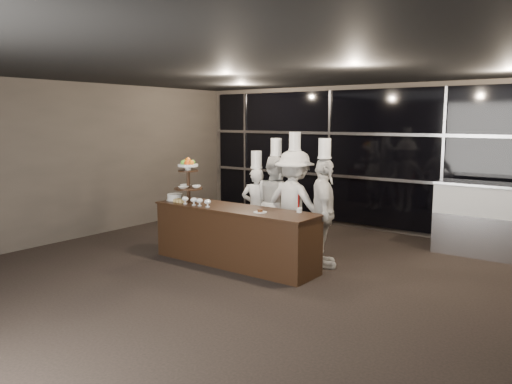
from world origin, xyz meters
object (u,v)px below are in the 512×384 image
Objects in this scene: chef_a at (256,206)px; chef_b at (276,202)px; display_case at (482,215)px; layer_cake at (175,197)px; chef_c at (294,203)px; chef_d at (323,212)px; buffet_counter at (235,236)px; display_stand at (188,177)px.

chef_b is at bearing 15.02° from chef_a.
display_case is 3.86m from chef_a.
display_case reaches higher than layer_cake.
chef_a is 0.85m from chef_c.
chef_a is 0.38m from chef_b.
chef_a is (-3.36, -1.90, 0.07)m from display_case.
layer_cake is 2.58m from chef_d.
chef_c reaches higher than buffet_counter.
chef_c is at bearing 159.51° from chef_d.
chef_c reaches higher than layer_cake.
buffet_counter is at bearing -148.23° from chef_d.
display_case is at bearing 35.11° from layer_cake.
display_stand is 0.37× the size of chef_d.
display_stand is 0.46m from layer_cake.
display_stand is at bearing -161.44° from chef_d.
layer_cake is at bearing -162.33° from chef_d.
layer_cake is 0.14× the size of chef_c.
display_stand is at bearing -145.98° from chef_c.
chef_c is (0.48, -0.15, 0.05)m from chef_b.
display_stand is at bearing -179.99° from buffet_counter.
chef_b is at bearing 43.32° from layer_cake.
chef_c reaches higher than display_case.
buffet_counter is 1.21m from chef_b.
chef_b is 1.26m from chef_d.
display_case is at bearing 31.02° from chef_b.
chef_d reaches higher than display_stand.
display_stand is 1.60m from chef_b.
buffet_counter is 1.63× the size of chef_a.
chef_d is (2.18, 0.73, -0.47)m from display_stand.
buffet_counter is at bearing -71.33° from chef_a.
display_stand is 0.43× the size of chef_a.
chef_a reaches higher than display_case.
layer_cake is 0.15× the size of chef_d.
chef_a is (0.92, 1.11, -0.21)m from layer_cake.
layer_cake reaches higher than buffet_counter.
display_stand is at bearing -121.36° from chef_a.
chef_a is 1.58m from chef_d.
chef_c is at bearing 34.02° from display_stand.
buffet_counter is 1.44× the size of chef_b.
layer_cake is 2.04m from chef_c.
buffet_counter is 1.41× the size of chef_d.
buffet_counter is at bearing 0.01° from display_stand.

